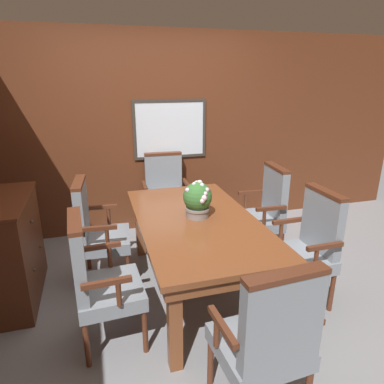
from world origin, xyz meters
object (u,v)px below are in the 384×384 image
object	(u,v)px
chair_left_far	(96,228)
chair_right_far	(264,209)
dining_table	(197,228)
chair_head_far	(165,192)
chair_head_near	(268,337)
chair_left_near	(98,278)
potted_plant	(198,199)
sideboard_cabinet	(3,251)
chair_right_near	(308,244)

from	to	relation	value
chair_left_far	chair_right_far	distance (m)	1.77
dining_table	chair_right_far	size ratio (longest dim) A/B	1.83
dining_table	chair_head_far	size ratio (longest dim) A/B	1.83
chair_head_near	chair_head_far	xyz separation A→B (m)	(-0.03, 2.62, 0.00)
chair_left_near	chair_right_far	xyz separation A→B (m)	(1.77, 0.87, 0.00)
chair_head_far	dining_table	bearing A→B (deg)	-86.51
potted_plant	chair_head_near	bearing A→B (deg)	-90.14
chair_left_near	chair_head_far	size ratio (longest dim) A/B	1.00
chair_head_far	sideboard_cabinet	distance (m)	1.92
chair_head_near	sideboard_cabinet	distance (m)	2.34
dining_table	chair_left_near	world-z (taller)	chair_left_near
chair_left_near	dining_table	bearing A→B (deg)	-66.76
chair_left_near	potted_plant	world-z (taller)	potted_plant
chair_left_far	sideboard_cabinet	distance (m)	0.80
potted_plant	sideboard_cabinet	size ratio (longest dim) A/B	0.34
dining_table	chair_left_far	world-z (taller)	chair_left_far
chair_right_near	chair_head_far	world-z (taller)	same
chair_head_near	chair_left_near	bearing A→B (deg)	-47.78
sideboard_cabinet	chair_head_far	bearing A→B (deg)	30.85
chair_right_near	potted_plant	bearing A→B (deg)	-117.78
chair_head_far	sideboard_cabinet	world-z (taller)	chair_head_far
chair_head_near	chair_head_far	size ratio (longest dim) A/B	1.00
chair_left_far	chair_right_near	world-z (taller)	same
sideboard_cabinet	chair_left_far	bearing A→B (deg)	7.70
chair_right_near	chair_head_far	distance (m)	1.93
chair_left_far	potted_plant	bearing A→B (deg)	-109.75
chair_left_far	chair_head_far	xyz separation A→B (m)	(0.86, 0.88, 0.00)
chair_left_near	chair_left_far	bearing A→B (deg)	-3.37
chair_right_far	sideboard_cabinet	bearing A→B (deg)	-83.96
chair_left_near	potted_plant	xyz separation A→B (m)	(0.89, 0.48, 0.34)
chair_left_near	potted_plant	distance (m)	1.07
chair_right_far	potted_plant	distance (m)	1.02
chair_head_near	chair_right_far	bearing A→B (deg)	-120.35
chair_right_far	potted_plant	world-z (taller)	potted_plant
chair_head_far	potted_plant	world-z (taller)	potted_plant
chair_head_near	sideboard_cabinet	bearing A→B (deg)	-47.86
dining_table	chair_head_near	xyz separation A→B (m)	(0.02, -1.30, -0.09)
chair_left_far	sideboard_cabinet	xyz separation A→B (m)	(-0.79, -0.11, -0.07)
dining_table	chair_right_near	bearing A→B (deg)	-23.83
chair_left_near	chair_left_far	xyz separation A→B (m)	(0.00, 0.88, 0.00)
dining_table	chair_head_near	distance (m)	1.30
chair_right_near	sideboard_cabinet	bearing A→B (deg)	-107.05
chair_left_far	chair_head_far	size ratio (longest dim) A/B	1.00
chair_right_near	chair_right_far	xyz separation A→B (m)	(0.01, 0.84, 0.00)
dining_table	sideboard_cabinet	world-z (taller)	sideboard_cabinet
chair_head_near	potted_plant	bearing A→B (deg)	-93.61
chair_head_near	potted_plant	size ratio (longest dim) A/B	3.09
chair_left_near	chair_right_near	xyz separation A→B (m)	(1.76, 0.04, 0.00)
potted_plant	chair_right_far	bearing A→B (deg)	24.40
chair_left_far	chair_right_near	distance (m)	1.94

